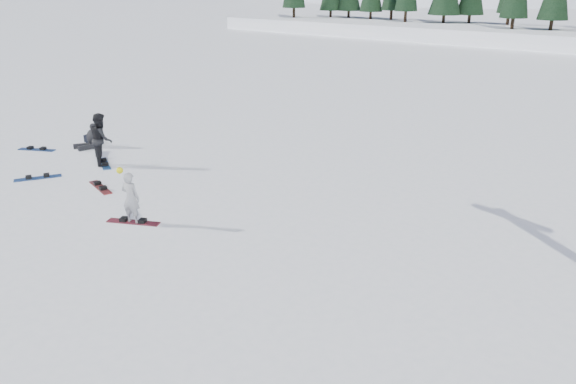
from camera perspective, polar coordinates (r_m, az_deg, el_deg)
The scene contains 10 objects.
ground at distance 18.71m, azimuth -18.02°, elevation 0.01°, with size 420.00×420.00×0.00m, color white.
snowboarder_woman at distance 15.86m, azimuth -15.71°, elevation -0.54°, with size 0.62×0.51×1.60m.
snowboarder_man at distance 21.35m, azimuth -18.41°, elevation 5.13°, with size 0.92×0.72×1.89m, color black.
seated_rider at distance 23.98m, azimuth -19.19°, elevation 5.23°, with size 0.82×1.21×0.95m.
gear_bag at distance 24.75m, azimuth -19.46°, elevation 5.13°, with size 0.45×0.30×0.30m, color black.
snowboard_woman at distance 16.13m, azimuth -15.44°, elevation -2.97°, with size 1.50×0.28×0.03m, color maroon.
snowboard_man at distance 21.60m, azimuth -18.14°, elevation 2.76°, with size 1.50×0.28×0.03m, color navy.
snowboard_loose_b at distance 19.14m, azimuth -18.52°, elevation 0.45°, with size 1.50×0.28×0.03m, color maroon.
snowboard_loose_c at distance 24.39m, azimuth -24.16°, elevation 3.95°, with size 1.50×0.28×0.03m, color navy.
snowboard_loose_a at distance 20.83m, azimuth -24.07°, elevation 1.31°, with size 1.50×0.28×0.03m, color #1C489D.
Camera 1 is at (15.26, -8.84, 6.27)m, focal length 35.00 mm.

